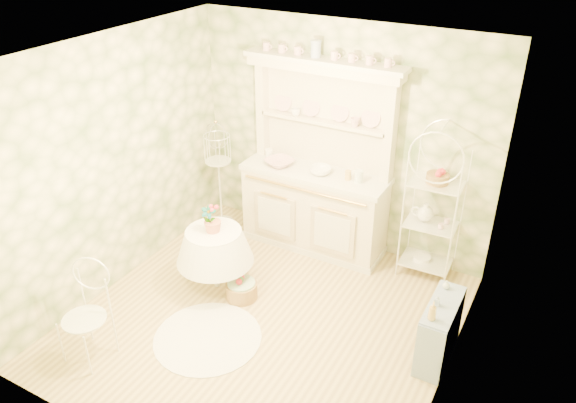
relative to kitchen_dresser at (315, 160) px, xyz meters
The scene contains 22 objects.
floor 1.91m from the kitchen_dresser, 82.50° to the right, with size 3.60×3.60×0.00m, color tan.
ceiling 2.18m from the kitchen_dresser, 82.50° to the right, with size 3.60×3.60×0.00m, color white.
wall_left 2.22m from the kitchen_dresser, 136.47° to the right, with size 3.60×3.60×0.00m, color #F2E6BD.
wall_right 2.52m from the kitchen_dresser, 37.23° to the right, with size 3.60×3.60×0.00m, color #F2E6BD.
wall_back 0.40m from the kitchen_dresser, 54.46° to the left, with size 3.60×3.60×0.00m, color #F2E6BD.
wall_front 3.33m from the kitchen_dresser, 86.55° to the right, with size 3.60×3.60×0.00m, color #F2E6BD.
kitchen_dresser is the anchor object (origin of this frame).
bakers_rack 1.43m from the kitchen_dresser, ahead, with size 0.52×0.37×1.67m, color white.
side_shelf 2.37m from the kitchen_dresser, 31.91° to the right, with size 0.25×0.67×0.58m, color #889CC2.
round_table 1.58m from the kitchen_dresser, 113.78° to the right, with size 0.73×0.73×0.80m, color white.
cafe_chair 2.99m from the kitchen_dresser, 109.41° to the right, with size 0.39×0.39×0.86m, color white.
birdcage_stand 1.36m from the kitchen_dresser, behind, with size 0.33×0.33×1.40m, color white.
floor_basket 1.69m from the kitchen_dresser, 99.02° to the right, with size 0.33×0.33×0.22m, color #A07B44.
lace_rug 2.32m from the kitchen_dresser, 94.43° to the right, with size 1.06×1.06×0.01m, color white.
bowl_floral 0.46m from the kitchen_dresser, behind, with size 0.33×0.33×0.08m, color white.
bowl_white 0.15m from the kitchen_dresser, 23.97° to the right, with size 0.26×0.26×0.08m, color white.
cup_left 0.60m from the kitchen_dresser, 156.11° to the left, with size 0.11×0.11×0.09m, color white.
cup_right 0.63m from the kitchen_dresser, 22.13° to the left, with size 0.11×0.11×0.10m, color white.
potted_geranium 1.46m from the kitchen_dresser, 114.14° to the right, with size 0.16×0.11×0.31m, color #3F7238.
bottle_amber 2.37m from the kitchen_dresser, 37.79° to the right, with size 0.07×0.07×0.18m, color tan.
bottle_blue 2.24m from the kitchen_dresser, 33.67° to the right, with size 0.05×0.05×0.11m, color #98ABC7.
bottle_glass 2.11m from the kitchen_dresser, 27.01° to the right, with size 0.07×0.07×0.09m, color silver.
Camera 1 is at (2.36, -3.78, 3.84)m, focal length 35.00 mm.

